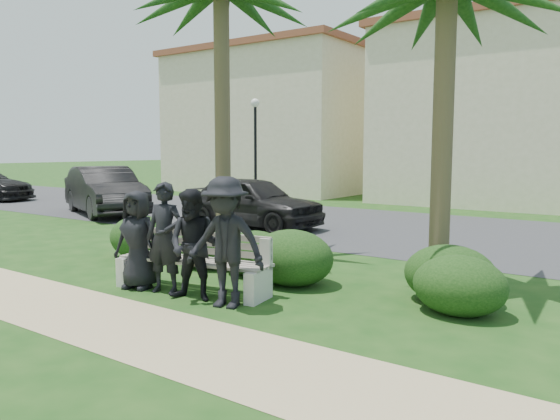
# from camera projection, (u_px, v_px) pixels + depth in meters

# --- Properties ---
(ground) EXTENTS (160.00, 160.00, 0.00)m
(ground) POSITION_uv_depth(u_px,v_px,m) (234.00, 297.00, 8.15)
(ground) COLOR #174012
(ground) RESTS_ON ground
(footpath) EXTENTS (30.00, 1.60, 0.01)m
(footpath) POSITION_uv_depth(u_px,v_px,m) (139.00, 330.00, 6.69)
(footpath) COLOR tan
(footpath) RESTS_ON ground
(asphalt_street) EXTENTS (160.00, 8.00, 0.01)m
(asphalt_street) POSITION_uv_depth(u_px,v_px,m) (428.00, 232.00, 14.62)
(asphalt_street) COLOR #2D2D30
(asphalt_street) RESTS_ON ground
(stucco_bldg_left) EXTENTS (10.40, 8.40, 7.30)m
(stucco_bldg_left) POSITION_uv_depth(u_px,v_px,m) (280.00, 122.00, 29.23)
(stucco_bldg_left) COLOR beige
(stucco_bldg_left) RESTS_ON ground
(stucco_bldg_right) EXTENTS (8.40, 8.40, 7.30)m
(stucco_bldg_right) POSITION_uv_depth(u_px,v_px,m) (493.00, 114.00, 22.87)
(stucco_bldg_right) COLOR beige
(stucco_bldg_right) RESTS_ON ground
(street_lamp) EXTENTS (0.36, 0.36, 4.29)m
(street_lamp) POSITION_uv_depth(u_px,v_px,m) (255.00, 131.00, 22.72)
(street_lamp) COLOR black
(street_lamp) RESTS_ON ground
(park_bench) EXTENTS (2.62, 0.98, 0.89)m
(park_bench) POSITION_uv_depth(u_px,v_px,m) (193.00, 266.00, 8.45)
(park_bench) COLOR gray
(park_bench) RESTS_ON ground
(man_a) EXTENTS (0.86, 0.66, 1.56)m
(man_a) POSITION_uv_depth(u_px,v_px,m) (137.00, 240.00, 8.61)
(man_a) COLOR black
(man_a) RESTS_ON ground
(man_b) EXTENTS (0.71, 0.56, 1.71)m
(man_b) POSITION_uv_depth(u_px,v_px,m) (165.00, 238.00, 8.34)
(man_b) COLOR black
(man_b) RESTS_ON ground
(man_c) EXTENTS (0.93, 0.81, 1.63)m
(man_c) POSITION_uv_depth(u_px,v_px,m) (194.00, 245.00, 7.92)
(man_c) COLOR black
(man_c) RESTS_ON ground
(man_d) EXTENTS (1.31, 0.93, 1.83)m
(man_d) POSITION_uv_depth(u_px,v_px,m) (226.00, 242.00, 7.55)
(man_d) COLOR black
(man_d) RESTS_ON ground
(hedge_a) EXTENTS (1.36, 1.13, 0.89)m
(hedge_a) POSITION_uv_depth(u_px,v_px,m) (141.00, 236.00, 11.11)
(hedge_a) COLOR black
(hedge_a) RESTS_ON ground
(hedge_b) EXTENTS (1.24, 1.02, 0.81)m
(hedge_b) POSITION_uv_depth(u_px,v_px,m) (208.00, 245.00, 10.24)
(hedge_b) COLOR black
(hedge_b) RESTS_ON ground
(hedge_c) EXTENTS (1.06, 0.88, 0.69)m
(hedge_c) POSITION_uv_depth(u_px,v_px,m) (270.00, 256.00, 9.55)
(hedge_c) COLOR black
(hedge_c) RESTS_ON ground
(hedge_d) EXTENTS (1.42, 1.18, 0.93)m
(hedge_d) POSITION_uv_depth(u_px,v_px,m) (292.00, 256.00, 8.91)
(hedge_d) COLOR black
(hedge_d) RESTS_ON ground
(hedge_e) EXTENTS (1.32, 1.09, 0.86)m
(hedge_e) POSITION_uv_depth(u_px,v_px,m) (450.00, 273.00, 7.86)
(hedge_e) COLOR black
(hedge_e) RESTS_ON ground
(hedge_f) EXTENTS (1.26, 1.04, 0.82)m
(hedge_f) POSITION_uv_depth(u_px,v_px,m) (460.00, 284.00, 7.30)
(hedge_f) COLOR black
(hedge_f) RESTS_ON ground
(hedge_extra) EXTENTS (1.24, 1.02, 0.81)m
(hedge_extra) POSITION_uv_depth(u_px,v_px,m) (255.00, 252.00, 9.58)
(hedge_extra) COLOR black
(hedge_extra) RESTS_ON ground
(car_a) EXTENTS (4.30, 1.80, 1.46)m
(car_a) POSITION_uv_depth(u_px,v_px,m) (252.00, 202.00, 15.39)
(car_a) COLOR black
(car_a) RESTS_ON ground
(car_b) EXTENTS (5.17, 3.44, 1.61)m
(car_b) POSITION_uv_depth(u_px,v_px,m) (105.00, 191.00, 18.37)
(car_b) COLOR black
(car_b) RESTS_ON ground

